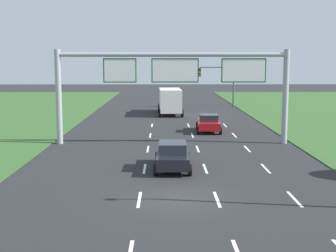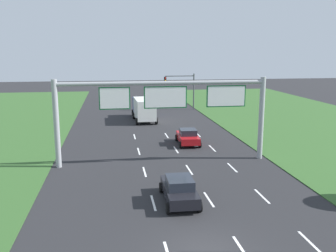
% 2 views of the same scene
% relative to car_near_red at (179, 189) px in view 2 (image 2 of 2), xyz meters
% --- Properties ---
extents(ground_plane, '(200.00, 200.00, 0.00)m').
position_rel_car_near_red_xyz_m(ground_plane, '(0.14, -5.97, -0.79)').
color(ground_plane, '#262628').
extents(lane_dashes_inner_left, '(0.14, 44.40, 0.01)m').
position_rel_car_near_red_xyz_m(lane_dashes_inner_left, '(-1.61, -2.97, -0.78)').
color(lane_dashes_inner_left, white).
rests_on(lane_dashes_inner_left, ground_plane).
extents(lane_dashes_inner_right, '(0.14, 44.40, 0.01)m').
position_rel_car_near_red_xyz_m(lane_dashes_inner_right, '(1.89, -2.97, -0.78)').
color(lane_dashes_inner_right, white).
rests_on(lane_dashes_inner_right, ground_plane).
extents(lane_dashes_slip, '(0.14, 44.40, 0.01)m').
position_rel_car_near_red_xyz_m(lane_dashes_slip, '(5.39, -2.97, -0.78)').
color(lane_dashes_slip, white).
rests_on(lane_dashes_slip, ground_plane).
extents(car_near_red, '(2.12, 4.45, 1.57)m').
position_rel_car_near_red_xyz_m(car_near_red, '(0.00, 0.00, 0.00)').
color(car_near_red, black).
rests_on(car_near_red, ground_plane).
extents(car_lead_silver, '(2.26, 4.14, 1.53)m').
position_rel_car_near_red_xyz_m(car_lead_silver, '(3.42, 13.99, -0.03)').
color(car_lead_silver, red).
rests_on(car_lead_silver, ground_plane).
extents(box_truck, '(2.86, 7.86, 2.96)m').
position_rel_car_near_red_xyz_m(box_truck, '(0.23, 27.56, 0.84)').
color(box_truck, navy).
rests_on(box_truck, ground_plane).
extents(sign_gantry, '(17.24, 0.44, 7.00)m').
position_rel_car_near_red_xyz_m(sign_gantry, '(0.44, 8.22, 4.16)').
color(sign_gantry, '#9EA0A5').
rests_on(sign_gantry, ground_plane).
extents(traffic_light_mast, '(4.76, 0.49, 5.60)m').
position_rel_car_near_red_xyz_m(traffic_light_mast, '(6.84, 35.54, 3.08)').
color(traffic_light_mast, '#47494F').
rests_on(traffic_light_mast, ground_plane).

